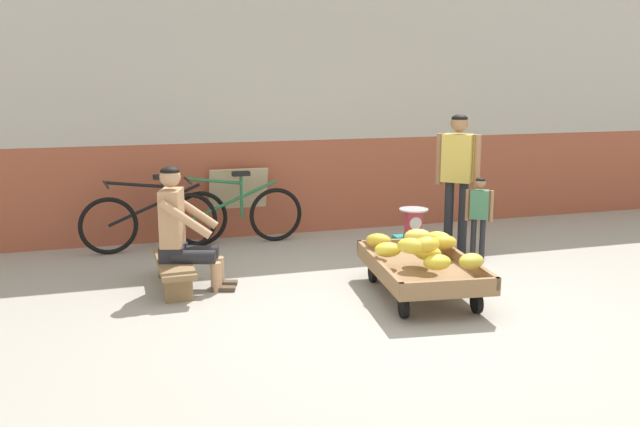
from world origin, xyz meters
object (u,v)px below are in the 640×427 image
customer_adult (458,168)px  plastic_crate (413,250)px  bicycle_far_left (233,215)px  sign_board (238,203)px  vendor_seated (182,229)px  banana_cart (421,270)px  low_bench (174,267)px  weighing_scale (413,222)px  customer_child (479,210)px  shopping_bag (416,264)px  bicycle_near_left (155,219)px

customer_adult → plastic_crate: bearing=-155.3°
plastic_crate → bicycle_far_left: bearing=139.2°
sign_board → vendor_seated: bearing=-114.7°
customer_adult → banana_cart: bearing=-128.5°
banana_cart → low_bench: banana_cart is taller
banana_cart → weighing_scale: (0.38, 0.99, 0.21)m
low_bench → vendor_seated: bearing=-16.6°
customer_child → shopping_bag: 0.98m
banana_cart → vendor_seated: 2.20m
plastic_crate → vendor_seated: bearing=-177.1°
plastic_crate → weighing_scale: size_ratio=1.20×
low_bench → plastic_crate: 2.46m
bicycle_near_left → sign_board: 1.07m
vendor_seated → sign_board: (0.86, 1.88, -0.14)m
banana_cart → bicycle_near_left: bicycle_near_left is taller
banana_cart → weighing_scale: bearing=69.2°
bicycle_far_left → shopping_bag: bearing=-50.1°
vendor_seated → sign_board: vendor_seated is taller
plastic_crate → weighing_scale: (0.00, -0.00, 0.30)m
low_bench → customer_child: (3.15, -0.02, 0.36)m
bicycle_near_left → shopping_bag: 2.99m
vendor_seated → bicycle_near_left: size_ratio=0.69×
plastic_crate → shopping_bag: size_ratio=1.50×
bicycle_near_left → shopping_bag: (2.38, -1.80, -0.23)m
weighing_scale → bicycle_far_left: (-1.63, 1.41, -0.10)m
bicycle_near_left → shopping_bag: size_ratio=6.91×
low_bench → bicycle_far_left: (0.83, 1.50, 0.15)m
bicycle_far_left → customer_adult: 2.61m
bicycle_near_left → sign_board: sign_board is taller
bicycle_near_left → bicycle_far_left: bearing=-0.3°
vendor_seated → bicycle_near_left: bearing=95.3°
low_bench → customer_child: customer_child is taller
plastic_crate → weighing_scale: 0.30m
banana_cart → customer_adult: 1.80m
banana_cart → bicycle_far_left: bicycle_far_left is taller
low_bench → shopping_bag: 2.34m
weighing_scale → customer_child: customer_child is taller
bicycle_far_left → customer_adult: size_ratio=1.09×
bicycle_far_left → shopping_bag: (1.50, -1.79, -0.23)m
low_bench → sign_board: size_ratio=1.28×
vendor_seated → sign_board: bearing=65.3°
low_bench → plastic_crate: plastic_crate is taller
banana_cart → sign_board: sign_board is taller
plastic_crate → customer_child: customer_child is taller
weighing_scale → shopping_bag: 0.52m
customer_child → bicycle_far_left: bearing=146.8°
vendor_seated → customer_child: bearing=0.1°
bicycle_near_left → plastic_crate: bearing=-29.3°
vendor_seated → customer_child: (3.07, 0.01, -0.01)m
banana_cart → bicycle_far_left: size_ratio=0.92×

